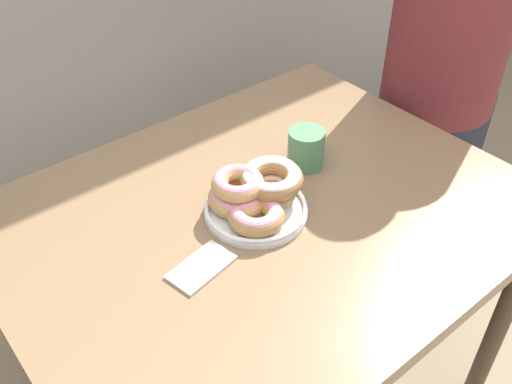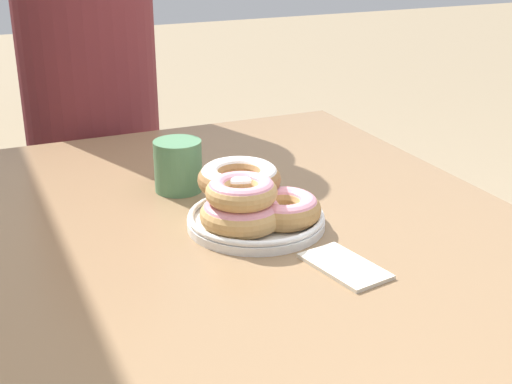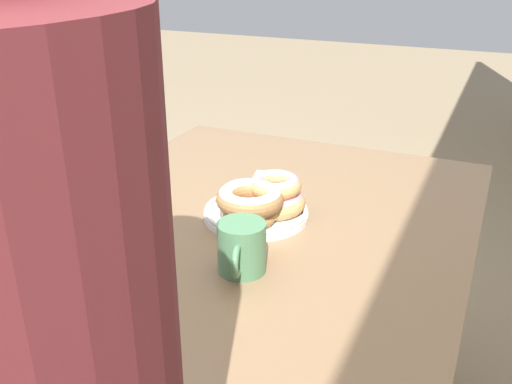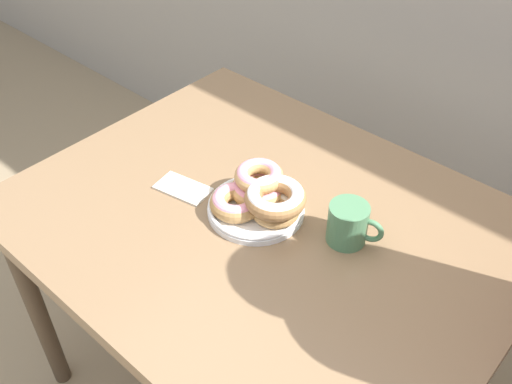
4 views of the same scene
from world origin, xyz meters
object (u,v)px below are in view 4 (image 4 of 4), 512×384
Objects in this scene: dining_table at (264,240)px; coffee_mug at (349,224)px; donut_plate at (260,197)px; napkin at (183,188)px.

coffee_mug is (0.18, 0.07, 0.12)m from dining_table.
donut_plate is at bearing 158.60° from dining_table.
napkin is at bearing -160.88° from donut_plate.
donut_plate is 1.80× the size of napkin.
coffee_mug is at bearing 17.34° from napkin.
napkin is at bearing -162.66° from coffee_mug.
napkin is (-0.39, -0.12, -0.05)m from coffee_mug.
donut_plate is 0.20m from napkin.
dining_table is at bearing -21.40° from donut_plate.
dining_table is 4.38× the size of donut_plate.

